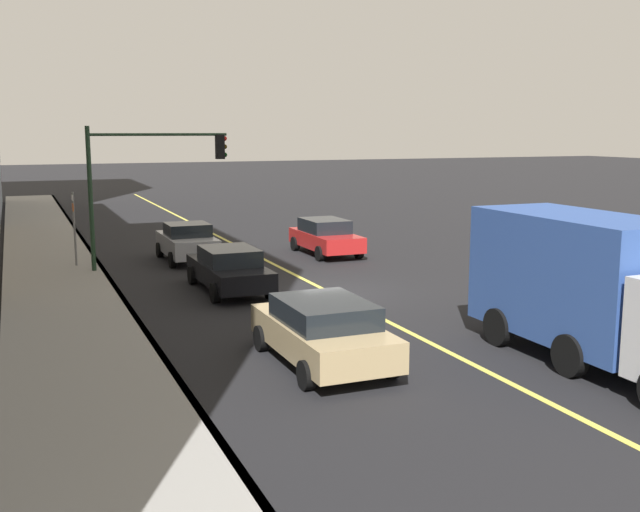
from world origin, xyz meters
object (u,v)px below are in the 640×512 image
Objects in this scene: car_silver at (187,242)px; traffic_light_mast at (148,170)px; truck_blue at (601,288)px; car_red at (326,236)px; street_sign_post at (74,224)px; car_tan at (323,330)px; car_black at (229,269)px.

traffic_light_mast is at bearing 132.72° from car_silver.
car_red is at bearing -0.86° from truck_blue.
car_silver is at bearing -86.90° from street_sign_post.
car_silver reaches higher than car_tan.
street_sign_post is (13.93, 4.05, 0.92)m from car_tan.
truck_blue is (-10.42, -5.38, 0.98)m from car_black.
street_sign_post is (5.80, 4.21, 0.96)m from car_black.
car_black is 6.03m from car_silver.
traffic_light_mast is (-0.97, 7.29, 2.89)m from car_red.
car_tan is 6.06m from truck_blue.
car_tan is 8.14m from car_black.
car_red is (13.60, -5.77, -0.01)m from car_tan.
street_sign_post reaches higher than car_silver.
car_silver is (14.16, -0.14, -0.00)m from car_tan.
street_sign_post reaches higher than car_red.
car_black is 5.62m from traffic_light_mast.
street_sign_post is (0.33, 9.82, 0.93)m from car_red.
car_silver is 4.30m from street_sign_post.
truck_blue is at bearing -152.72° from car_black.
car_red is 0.81× the size of traffic_light_mast.
car_red is at bearing -45.76° from car_black.
car_silver is at bearing 0.15° from car_black.
traffic_light_mast reaches higher than car_tan.
traffic_light_mast is 1.83× the size of street_sign_post.
traffic_light_mast is at bearing 25.29° from truck_blue.
street_sign_post is (1.30, 2.54, -1.97)m from traffic_light_mast.
car_silver is at bearing 18.14° from truck_blue.
car_black is 1.18× the size of car_silver.
truck_blue reaches higher than car_red.
car_black is (8.13, -0.16, -0.04)m from car_tan.
car_red is 7.90m from traffic_light_mast.
car_black is at bearing -159.57° from traffic_light_mast.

